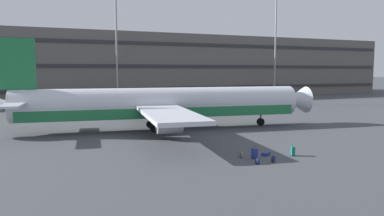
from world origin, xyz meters
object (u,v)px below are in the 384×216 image
Objects in this scene: suitcase_laid_flat at (266,154)px; backpack_teal at (273,159)px; backpack_red at (258,161)px; suitcase_silver at (254,153)px; backpack_orange at (241,155)px; airliner at (159,105)px; suitcase_navy at (293,151)px.

suitcase_laid_flat is 1.60× the size of backpack_teal.
backpack_teal is 1.35m from backpack_red.
backpack_teal is at bearing -65.89° from suitcase_silver.
backpack_red is (-1.35, -0.06, -0.03)m from backpack_teal.
suitcase_laid_flat is at bearing 22.36° from suitcase_silver.
suitcase_silver is (-1.46, -0.60, 0.31)m from suitcase_laid_flat.
suitcase_silver reaches higher than backpack_orange.
suitcase_silver reaches higher than suitcase_laid_flat.
airliner is at bearing 104.31° from suitcase_laid_flat.
suitcase_navy is 2.09m from suitcase_laid_flat.
backpack_teal reaches higher than backpack_orange.
suitcase_silver is (-3.29, 0.38, 0.03)m from suitcase_navy.
airliner is 16.17m from suitcase_silver.
backpack_red is 2.22m from backpack_orange.
airliner reaches higher than suitcase_laid_flat.
suitcase_silver is 1.68m from backpack_red.
backpack_red reaches higher than suitcase_laid_flat.
suitcase_navy is 3.31m from suitcase_silver.
suitcase_navy is 1.68× the size of backpack_orange.
backpack_red is at bearing -114.68° from suitcase_silver.
backpack_red is at bearing -177.33° from backpack_teal.
backpack_teal is (-0.81, -2.05, 0.12)m from suitcase_laid_flat.
backpack_red is (-0.70, -1.51, -0.22)m from suitcase_silver.
suitcase_navy reaches higher than backpack_red.
suitcase_laid_flat is at bearing 44.47° from backpack_red.
airliner is at bearing 109.43° from suitcase_navy.
suitcase_navy is at bearing -14.86° from backpack_orange.
backpack_orange reaches higher than suitcase_laid_flat.
suitcase_laid_flat is 2.21m from backpack_teal.
suitcase_silver reaches higher than backpack_teal.
airliner is at bearing 100.09° from backpack_teal.
backpack_orange is (-0.09, 2.22, 0.02)m from backpack_red.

